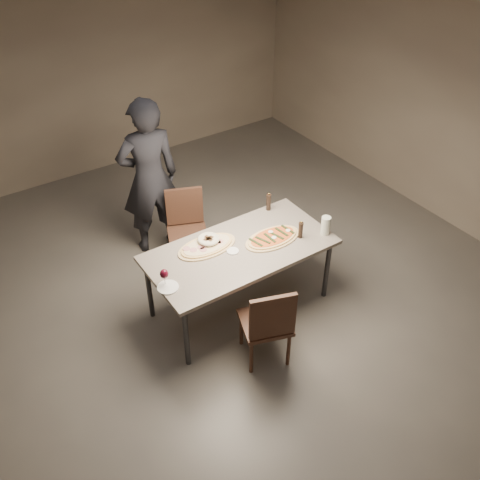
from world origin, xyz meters
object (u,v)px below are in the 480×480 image
bread_basket (209,240)px  dining_table (240,253)px  diner (149,178)px  pepper_mill_left (269,202)px  carafe (326,225)px  ham_pizza (207,246)px  zucchini_pizza (273,238)px  chair_far (186,224)px  chair_near (268,322)px

bread_basket → dining_table: bearing=-46.1°
diner → pepper_mill_left: bearing=140.0°
carafe → ham_pizza: bearing=157.4°
zucchini_pizza → bread_basket: 0.62m
bread_basket → ham_pizza: bearing=-138.7°
bread_basket → diner: (-0.04, 1.17, 0.12)m
dining_table → zucchini_pizza: zucchini_pizza is taller
carafe → dining_table: bearing=162.2°
carafe → chair_far: 1.54m
bread_basket → chair_near: size_ratio=0.23×
zucchini_pizza → bread_basket: size_ratio=2.83×
dining_table → zucchini_pizza: (0.34, -0.06, 0.07)m
pepper_mill_left → ham_pizza: bearing=-167.4°
dining_table → pepper_mill_left: (0.61, 0.38, 0.15)m
carafe → zucchini_pizza: bearing=156.6°
bread_basket → carafe: 1.15m
pepper_mill_left → chair_near: bearing=-125.8°
carafe → bread_basket: bearing=154.9°
dining_table → chair_far: chair_far is taller
pepper_mill_left → diner: 1.33m
carafe → chair_far: size_ratio=0.21×
dining_table → carafe: carafe is taller
ham_pizza → diner: diner is taller
diner → dining_table: bearing=109.7°
ham_pizza → diner: (-0.00, 1.20, 0.15)m
pepper_mill_left → carafe: 0.68m
bread_basket → chair_far: size_ratio=0.24×
zucchini_pizza → diner: size_ratio=0.32×
bread_basket → diner: 1.17m
pepper_mill_left → chair_far: bearing=141.4°
carafe → pepper_mill_left: bearing=108.7°
bread_basket → carafe: bearing=-25.1°
zucchini_pizza → pepper_mill_left: (0.27, 0.44, 0.08)m
ham_pizza → pepper_mill_left: (0.87, 0.19, 0.08)m
zucchini_pizza → bread_basket: bearing=159.9°
pepper_mill_left → carafe: pepper_mill_left is taller
chair_near → pepper_mill_left: bearing=73.2°
zucchini_pizza → pepper_mill_left: 0.52m
pepper_mill_left → carafe: size_ratio=1.08×
zucchini_pizza → ham_pizza: 0.65m
chair_near → carafe: bearing=44.0°
ham_pizza → chair_near: bearing=-86.1°
zucchini_pizza → pepper_mill_left: bearing=64.8°
zucchini_pizza → carafe: (0.49, -0.21, 0.08)m
carafe → diner: (-1.09, 1.66, 0.07)m
bread_basket → chair_near: (0.01, -0.97, -0.29)m
ham_pizza → carafe: 1.18m
zucchini_pizza → chair_far: size_ratio=0.67×
bread_basket → zucchini_pizza: bearing=-26.5°
chair_near → bread_basket: bearing=109.9°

